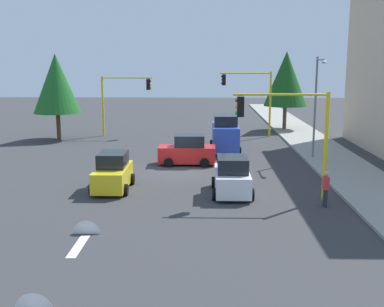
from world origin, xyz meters
TOP-DOWN VIEW (x-y plane):
  - ground_plane at (0.00, 0.00)m, footprint 120.00×120.00m
  - sidewalk_kerb at (-5.00, 10.50)m, footprint 80.00×4.00m
  - lane_arrow_near at (11.51, -3.00)m, footprint 2.40×1.10m
  - traffic_signal_far_right at (-14.00, -5.65)m, footprint 0.36×4.59m
  - traffic_signal_near_left at (6.00, 5.64)m, footprint 0.36×4.59m
  - traffic_signal_far_left at (-14.00, 5.72)m, footprint 0.36×4.59m
  - street_lamp_curbside at (-3.61, 9.20)m, footprint 2.15×0.28m
  - tree_roadside_far at (-18.00, 9.50)m, footprint 4.18×4.18m
  - tree_opposite_side at (-12.00, -11.00)m, footprint 4.02×4.02m
  - delivery_van_blue at (-6.83, 3.21)m, footprint 4.80×2.22m
  - car_red at (-2.00, 0.55)m, footprint 1.95×3.71m
  - car_yellow at (4.32, -3.20)m, footprint 3.66×1.94m
  - car_white at (5.07, 3.07)m, footprint 3.74×2.04m
  - pedestrian_crossing at (7.13, 7.31)m, footprint 0.40×0.24m

SIDE VIEW (x-z plane):
  - ground_plane at x=0.00m, z-range 0.00..0.00m
  - lane_arrow_near at x=11.51m, z-range -0.54..0.56m
  - sidewalk_kerb at x=-5.00m, z-range 0.00..0.15m
  - car_yellow at x=4.32m, z-range -0.09..1.88m
  - car_red at x=-2.00m, z-range -0.09..1.88m
  - car_white at x=5.07m, z-range -0.09..1.88m
  - pedestrian_crossing at x=7.13m, z-range 0.06..1.76m
  - delivery_van_blue at x=-6.83m, z-range -0.11..2.67m
  - traffic_signal_near_left at x=6.00m, z-range 1.12..6.43m
  - traffic_signal_far_right at x=-14.00m, z-range 1.13..6.51m
  - traffic_signal_far_left at x=-14.00m, z-range 1.20..6.99m
  - street_lamp_curbside at x=-3.61m, z-range 0.85..7.85m
  - tree_opposite_side at x=-12.00m, z-range 1.14..8.48m
  - tree_roadside_far at x=-18.00m, z-range 1.19..8.82m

